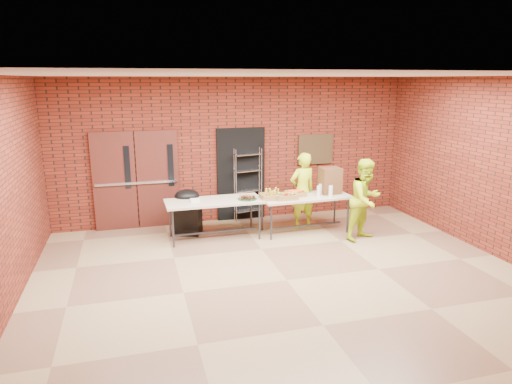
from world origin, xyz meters
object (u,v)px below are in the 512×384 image
(covered_grill, at_px, (188,212))
(volunteer_woman, at_px, (302,191))
(wire_rack, at_px, (248,185))
(volunteer_man, at_px, (366,200))
(coffee_dispenser, at_px, (330,180))
(table_left, at_px, (214,203))
(table_right, at_px, (305,199))

(covered_grill, xyz_separation_m, volunteer_woman, (2.44, -0.26, 0.35))
(wire_rack, relative_size, volunteer_man, 1.01)
(wire_rack, xyz_separation_m, volunteer_man, (1.94, -1.86, -0.01))
(volunteer_woman, xyz_separation_m, volunteer_man, (0.95, -1.02, -0.00))
(wire_rack, relative_size, volunteer_woman, 1.01)
(volunteer_woman, relative_size, volunteer_man, 1.01)
(covered_grill, height_order, volunteer_woman, volunteer_woman)
(volunteer_woman, height_order, volunteer_man, volunteer_woman)
(coffee_dispenser, height_order, covered_grill, coffee_dispenser)
(covered_grill, relative_size, volunteer_man, 0.58)
(table_left, xyz_separation_m, covered_grill, (-0.48, 0.42, -0.25))
(coffee_dispenser, bearing_deg, table_left, 179.87)
(wire_rack, bearing_deg, volunteer_man, -55.13)
(wire_rack, bearing_deg, covered_grill, -169.30)
(table_right, xyz_separation_m, coffee_dispenser, (0.60, 0.10, 0.34))
(table_left, height_order, table_right, table_left)
(table_left, bearing_deg, volunteer_man, -17.10)
(table_left, bearing_deg, table_right, -3.88)
(table_right, height_order, volunteer_woman, volunteer_woman)
(wire_rack, xyz_separation_m, table_right, (0.94, -1.11, -0.12))
(table_right, bearing_deg, volunteer_woman, 79.50)
(wire_rack, bearing_deg, coffee_dispenser, -44.57)
(coffee_dispenser, height_order, volunteer_woman, volunteer_woman)
(volunteer_woman, distance_m, volunteer_man, 1.39)
(wire_rack, relative_size, covered_grill, 1.74)
(table_right, relative_size, coffee_dispenser, 3.47)
(table_left, relative_size, covered_grill, 2.04)
(table_right, bearing_deg, coffee_dispenser, 7.76)
(wire_rack, height_order, covered_grill, wire_rack)
(covered_grill, bearing_deg, coffee_dispenser, 13.56)
(coffee_dispenser, xyz_separation_m, covered_grill, (-2.99, 0.43, -0.58))
(table_right, xyz_separation_m, volunteer_woman, (0.04, 0.27, 0.11))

